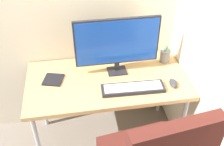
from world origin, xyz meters
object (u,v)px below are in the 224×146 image
Objects in this scene: mouse at (173,83)px; pen_holder at (165,55)px; monitor at (117,43)px; keyboard at (133,88)px; notebook at (53,80)px.

pen_holder is (0.03, 0.32, 0.04)m from mouse.
monitor is 0.52m from mouse.
keyboard is at bearing -73.33° from monitor.
keyboard is at bearing -137.20° from pen_holder.
pen_holder is at bearing 42.80° from keyboard.
mouse is 0.61× the size of pen_holder.
keyboard is 0.48m from pen_holder.
monitor is 4.44× the size of notebook.
pen_holder is at bearing 87.30° from mouse.
pen_holder is (0.35, 0.32, 0.04)m from keyboard.
keyboard is 0.62m from notebook.
keyboard is 3.22× the size of notebook.
monitor is at bearing -170.39° from pen_holder.
notebook is (-0.51, -0.04, -0.25)m from monitor.
pen_holder is at bearing 22.54° from notebook.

